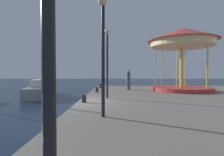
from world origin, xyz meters
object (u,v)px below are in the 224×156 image
at_px(lamp_post_mid_promenade, 103,34).
at_px(bollard_center, 97,90).
at_px(carousel, 182,44).
at_px(bollard_south, 100,86).
at_px(bollard_north, 84,98).
at_px(lamp_post_far_end, 107,50).
at_px(person_near_carousel, 128,80).
at_px(motorboat_grey, 41,90).

height_order(lamp_post_mid_promenade, bollard_center, lamp_post_mid_promenade).
distance_m(carousel, bollard_south, 8.42).
bearing_deg(bollard_north, lamp_post_far_end, 53.13).
distance_m(bollard_north, bollard_center, 4.66).
relative_size(lamp_post_mid_promenade, bollard_south, 10.31).
xyz_separation_m(carousel, lamp_post_far_end, (-6.18, -4.47, -1.14)).
xyz_separation_m(carousel, bollard_center, (-7.10, -1.34, -3.77)).
distance_m(bollard_center, person_near_carousel, 3.39).
bearing_deg(lamp_post_mid_promenade, motorboat_grey, 121.59).
height_order(motorboat_grey, bollard_center, motorboat_grey).
height_order(motorboat_grey, lamp_post_far_end, lamp_post_far_end).
height_order(lamp_post_mid_promenade, bollard_north, lamp_post_mid_promenade).
height_order(bollard_south, bollard_center, same).
bearing_deg(person_near_carousel, bollard_north, -113.24).
xyz_separation_m(lamp_post_mid_promenade, bollard_center, (-0.92, 7.54, -2.64)).
relative_size(lamp_post_far_end, person_near_carousel, 2.25).
height_order(carousel, lamp_post_far_end, carousel).
xyz_separation_m(bollard_north, bollard_south, (0.22, 8.46, 0.00)).
relative_size(bollard_north, person_near_carousel, 0.22).
bearing_deg(bollard_center, bollard_south, 90.16).
relative_size(motorboat_grey, lamp_post_mid_promenade, 1.50).
xyz_separation_m(motorboat_grey, lamp_post_far_end, (6.69, -6.48, 3.00)).
distance_m(bollard_south, bollard_center, 3.81).
bearing_deg(carousel, lamp_post_far_end, -144.13).
xyz_separation_m(carousel, bollard_north, (-7.33, -6.00, -3.77)).
bearing_deg(carousel, person_near_carousel, 171.42).
distance_m(carousel, lamp_post_mid_promenade, 10.88).
height_order(lamp_post_mid_promenade, lamp_post_far_end, lamp_post_far_end).
distance_m(bollard_south, person_near_carousel, 3.26).
distance_m(lamp_post_far_end, bollard_center, 4.19).
height_order(carousel, lamp_post_mid_promenade, carousel).
xyz_separation_m(lamp_post_far_end, bollard_south, (-0.93, 6.93, -2.64)).
height_order(lamp_post_mid_promenade, person_near_carousel, lamp_post_mid_promenade).
bearing_deg(bollard_north, carousel, 39.29).
bearing_deg(carousel, motorboat_grey, 171.12).
height_order(carousel, bollard_south, carousel).
bearing_deg(bollard_south, lamp_post_mid_promenade, -85.30).
height_order(bollard_north, person_near_carousel, person_near_carousel).
bearing_deg(bollard_center, motorboat_grey, 149.85).
bearing_deg(lamp_post_far_end, bollard_south, 97.61).
relative_size(carousel, bollard_north, 14.40).
bearing_deg(lamp_post_mid_promenade, carousel, 55.19).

